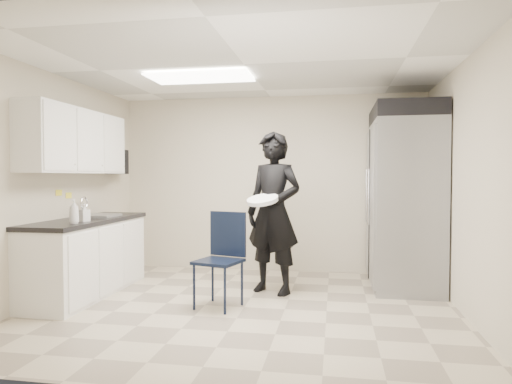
% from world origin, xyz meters
% --- Properties ---
extents(floor, '(4.50, 4.50, 0.00)m').
position_xyz_m(floor, '(0.00, 0.00, 0.00)').
color(floor, '#BDAF94').
rests_on(floor, ground).
extents(ceiling, '(4.50, 4.50, 0.00)m').
position_xyz_m(ceiling, '(0.00, 0.00, 2.60)').
color(ceiling, white).
rests_on(ceiling, back_wall).
extents(back_wall, '(4.50, 0.00, 4.50)m').
position_xyz_m(back_wall, '(0.00, 2.00, 1.30)').
color(back_wall, beige).
rests_on(back_wall, floor).
extents(left_wall, '(0.00, 4.00, 4.00)m').
position_xyz_m(left_wall, '(-2.25, 0.00, 1.30)').
color(left_wall, beige).
rests_on(left_wall, floor).
extents(right_wall, '(0.00, 4.00, 4.00)m').
position_xyz_m(right_wall, '(2.25, 0.00, 1.30)').
color(right_wall, beige).
rests_on(right_wall, floor).
extents(ceiling_panel, '(1.20, 0.60, 0.02)m').
position_xyz_m(ceiling_panel, '(-0.60, 0.40, 2.57)').
color(ceiling_panel, white).
rests_on(ceiling_panel, ceiling).
extents(lower_counter, '(0.60, 1.90, 0.86)m').
position_xyz_m(lower_counter, '(-1.95, 0.20, 0.43)').
color(lower_counter, silver).
rests_on(lower_counter, floor).
extents(countertop, '(0.64, 1.95, 0.05)m').
position_xyz_m(countertop, '(-1.95, 0.20, 0.89)').
color(countertop, black).
rests_on(countertop, lower_counter).
extents(sink, '(0.42, 0.40, 0.14)m').
position_xyz_m(sink, '(-1.93, 0.45, 0.87)').
color(sink, gray).
rests_on(sink, countertop).
extents(faucet, '(0.02, 0.02, 0.24)m').
position_xyz_m(faucet, '(-2.13, 0.45, 1.02)').
color(faucet, silver).
rests_on(faucet, countertop).
extents(upper_cabinets, '(0.35, 1.80, 0.75)m').
position_xyz_m(upper_cabinets, '(-2.08, 0.20, 1.83)').
color(upper_cabinets, silver).
rests_on(upper_cabinets, left_wall).
extents(towel_dispenser, '(0.22, 0.30, 0.35)m').
position_xyz_m(towel_dispenser, '(-2.14, 1.35, 1.62)').
color(towel_dispenser, black).
rests_on(towel_dispenser, left_wall).
extents(notice_sticker_left, '(0.00, 0.12, 0.07)m').
position_xyz_m(notice_sticker_left, '(-2.24, 0.10, 1.22)').
color(notice_sticker_left, yellow).
rests_on(notice_sticker_left, left_wall).
extents(notice_sticker_right, '(0.00, 0.12, 0.07)m').
position_xyz_m(notice_sticker_right, '(-2.24, 0.30, 1.18)').
color(notice_sticker_right, yellow).
rests_on(notice_sticker_right, left_wall).
extents(commercial_fridge, '(0.80, 1.35, 2.10)m').
position_xyz_m(commercial_fridge, '(1.83, 1.27, 1.05)').
color(commercial_fridge, gray).
rests_on(commercial_fridge, floor).
extents(fridge_compressor, '(0.80, 1.35, 0.20)m').
position_xyz_m(fridge_compressor, '(1.83, 1.27, 2.20)').
color(fridge_compressor, black).
rests_on(fridge_compressor, commercial_fridge).
extents(folding_chair, '(0.55, 0.55, 0.99)m').
position_xyz_m(folding_chair, '(-0.27, -0.05, 0.50)').
color(folding_chair, black).
rests_on(folding_chair, floor).
extents(man_tuxedo, '(0.85, 0.72, 1.95)m').
position_xyz_m(man_tuxedo, '(0.23, 0.67, 0.98)').
color(man_tuxedo, black).
rests_on(man_tuxedo, floor).
extents(bucket_lid, '(0.48, 0.48, 0.05)m').
position_xyz_m(bucket_lid, '(0.13, 0.44, 1.14)').
color(bucket_lid, white).
rests_on(bucket_lid, man_tuxedo).
extents(soap_bottle_a, '(0.12, 0.12, 0.26)m').
position_xyz_m(soap_bottle_a, '(-1.77, -0.35, 1.04)').
color(soap_bottle_a, white).
rests_on(soap_bottle_a, countertop).
extents(soap_bottle_b, '(0.12, 0.12, 0.20)m').
position_xyz_m(soap_bottle_b, '(-1.79, -0.12, 1.01)').
color(soap_bottle_b, '#B4B6C0').
rests_on(soap_bottle_b, countertop).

